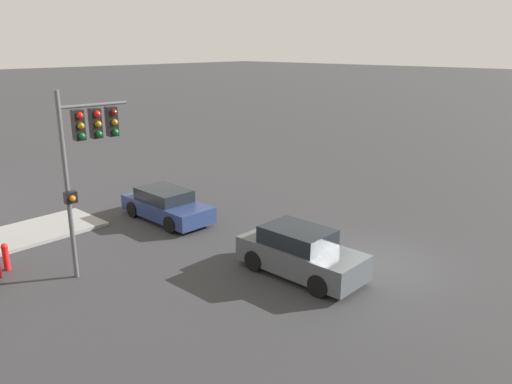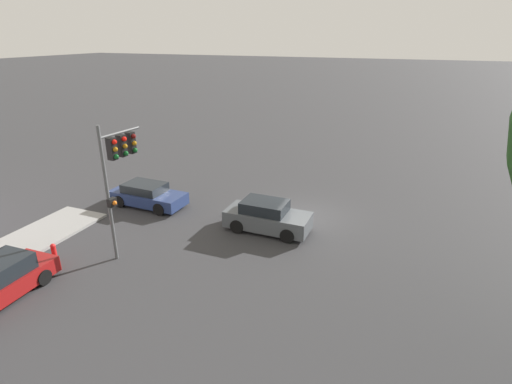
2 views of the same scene
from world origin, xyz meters
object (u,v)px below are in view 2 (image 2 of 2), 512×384
at_px(crossing_car_1, 147,195).
at_px(fire_hydrant, 54,253).
at_px(crossing_car_0, 267,217).
at_px(traffic_signal, 118,161).

distance_m(crossing_car_1, fire_hydrant, 6.52).
height_order(crossing_car_0, fire_hydrant, crossing_car_0).
bearing_deg(fire_hydrant, crossing_car_1, -89.20).
bearing_deg(fire_hydrant, crossing_car_0, -139.20).
distance_m(crossing_car_0, fire_hydrant, 9.46).
relative_size(traffic_signal, fire_hydrant, 6.29).
xyz_separation_m(crossing_car_0, crossing_car_1, (7.25, -0.33, -0.10)).
bearing_deg(crossing_car_0, fire_hydrant, -138.91).
bearing_deg(traffic_signal, crossing_car_0, 45.07).
bearing_deg(crossing_car_1, fire_hydrant, -87.48).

